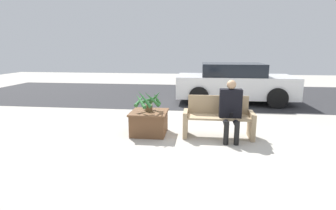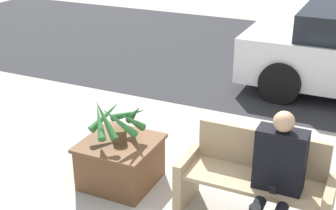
{
  "view_description": "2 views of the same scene",
  "coord_description": "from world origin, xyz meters",
  "px_view_note": "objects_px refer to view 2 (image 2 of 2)",
  "views": [
    {
      "loc": [
        -0.21,
        -5.31,
        1.89
      ],
      "look_at": [
        -0.92,
        0.64,
        0.6
      ],
      "focal_mm": 28.0,
      "sensor_mm": 36.0,
      "label": 1
    },
    {
      "loc": [
        1.1,
        -3.62,
        2.95
      ],
      "look_at": [
        -0.9,
        0.67,
        0.88
      ],
      "focal_mm": 50.0,
      "sensor_mm": 36.0,
      "label": 2
    }
  ],
  "objects_px": {
    "person_seated": "(278,170)",
    "potted_plant": "(118,121)",
    "planter_box": "(121,161)",
    "bench": "(255,182)"
  },
  "relations": [
    {
      "from": "person_seated",
      "to": "potted_plant",
      "type": "height_order",
      "value": "person_seated"
    },
    {
      "from": "planter_box",
      "to": "potted_plant",
      "type": "xyz_separation_m",
      "value": [
        -0.01,
        -0.01,
        0.5
      ]
    },
    {
      "from": "bench",
      "to": "person_seated",
      "type": "xyz_separation_m",
      "value": [
        0.24,
        -0.16,
        0.29
      ]
    },
    {
      "from": "bench",
      "to": "planter_box",
      "type": "xyz_separation_m",
      "value": [
        -1.52,
        -0.01,
        -0.13
      ]
    },
    {
      "from": "bench",
      "to": "person_seated",
      "type": "relative_size",
      "value": 1.19
    },
    {
      "from": "bench",
      "to": "potted_plant",
      "type": "distance_m",
      "value": 1.57
    },
    {
      "from": "person_seated",
      "to": "potted_plant",
      "type": "relative_size",
      "value": 1.97
    },
    {
      "from": "planter_box",
      "to": "potted_plant",
      "type": "relative_size",
      "value": 1.25
    },
    {
      "from": "person_seated",
      "to": "potted_plant",
      "type": "distance_m",
      "value": 1.78
    },
    {
      "from": "person_seated",
      "to": "planter_box",
      "type": "height_order",
      "value": "person_seated"
    }
  ]
}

